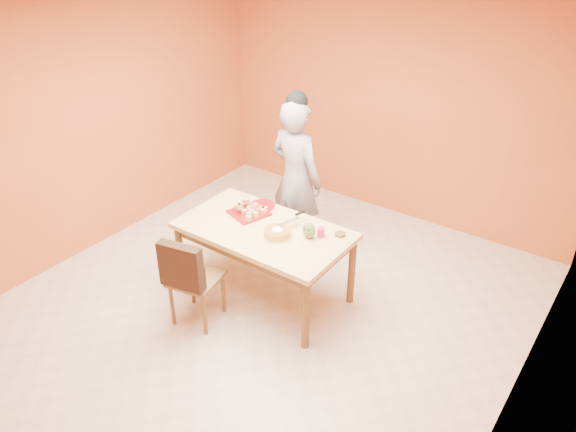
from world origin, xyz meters
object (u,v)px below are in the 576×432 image
Objects in this scene: person at (296,179)px; magenta_glass at (321,232)px; dining_chair at (194,277)px; red_dinner_plate at (262,206)px; pastry_platter at (249,213)px; checker_tin at (340,234)px; sponge_cake at (277,232)px; dining_table at (264,237)px; egg_ornament at (309,230)px.

person is 18.47× the size of magenta_glass.
dining_chair is at bearing 93.52° from person.
pastry_platter is at bearing -93.19° from red_dinner_plate.
pastry_platter is 3.47× the size of checker_tin.
magenta_glass is at bearing 34.49° from sponge_cake.
sponge_cake is at bearing 120.50° from person.
dining_chair is at bearing -133.83° from checker_tin.
dining_table is 4.88× the size of pastry_platter.
sponge_cake is (0.18, -0.04, 0.13)m from dining_table.
dining_chair reaches higher than sponge_cake.
checker_tin reaches higher than red_dinner_plate.
person reaches higher than sponge_cake.
sponge_cake is 0.57m from checker_tin.
dining_table is 0.72m from checker_tin.
pastry_platter is 0.19m from red_dinner_plate.
egg_ornament reaches higher than sponge_cake.
dining_chair is 3.78× the size of sponge_cake.
dining_chair reaches higher than egg_ornament.
dining_chair is at bearing -89.85° from pastry_platter.
magenta_glass is (0.33, 0.22, 0.01)m from sponge_cake.
person is 1.03m from checker_tin.
sponge_cake is (0.47, -0.17, 0.03)m from pastry_platter.
egg_ornament is (0.71, -0.22, 0.07)m from red_dinner_plate.
checker_tin is at bearing 41.17° from magenta_glass.
dining_chair is 9.81× the size of magenta_glass.
egg_ornament is at bearing -17.14° from red_dinner_plate.
person is at bearing 104.93° from dining_table.
egg_ornament is 0.29m from checker_tin.
dining_chair is 1.21m from magenta_glass.
person is at bearing 122.03° from egg_ornament.
egg_ornament is at bearing -137.69° from checker_tin.
dining_table is at bearing -159.93° from magenta_glass.
pastry_platter is 0.72m from egg_ornament.
dining_chair is (-0.28, -0.66, -0.19)m from dining_table.
pastry_platter is 2.09× the size of egg_ornament.
dining_table is at bearing -154.82° from checker_tin.
person is (-0.23, 0.85, 0.20)m from dining_table.
dining_table is at bearing 110.60° from person.
magenta_glass is (0.08, 0.08, -0.03)m from egg_ornament.
dining_chair is 0.53× the size of person.
dining_table is 16.95× the size of checker_tin.
dining_chair is 3.53× the size of red_dinner_plate.
dining_table is at bearing 54.88° from dining_chair.
egg_ornament is 0.11m from magenta_glass.
dining_chair is at bearing -142.36° from egg_ornament.
magenta_glass is (0.79, 0.85, 0.33)m from dining_chair.
magenta_glass is at bearing 143.64° from person.
red_dinner_plate is at bearing 178.39° from checker_tin.
magenta_glass is at bearing 20.07° from dining_table.
person reaches higher than pastry_platter.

